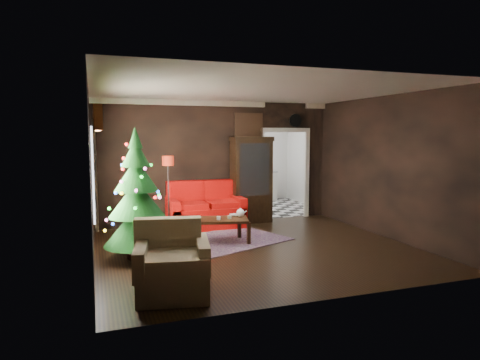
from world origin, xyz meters
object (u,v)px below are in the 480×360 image
object	(u,v)px
floor_lamp	(169,193)
teapot	(240,213)
loveseat	(206,205)
christmas_tree	(137,195)
armchair	(173,260)
curio_cabinet	(251,182)
wall_clock	(295,120)
kitchen_table	(255,196)
coffee_table	(221,231)

from	to	relation	value
floor_lamp	teapot	xyz separation A→B (m)	(1.15, -1.27, -0.28)
loveseat	christmas_tree	world-z (taller)	christmas_tree
armchair	curio_cabinet	bearing A→B (deg)	67.99
christmas_tree	wall_clock	xyz separation A→B (m)	(4.01, 2.38, 1.33)
armchair	wall_clock	bearing A→B (deg)	58.63
loveseat	curio_cabinet	world-z (taller)	curio_cabinet
curio_cabinet	armchair	xyz separation A→B (m)	(-2.56, -3.99, -0.49)
curio_cabinet	kitchen_table	xyz separation A→B (m)	(0.65, 1.43, -0.57)
coffee_table	kitchen_table	distance (m)	3.64
christmas_tree	coffee_table	world-z (taller)	christmas_tree
teapot	coffee_table	bearing A→B (deg)	-175.96
christmas_tree	wall_clock	size ratio (longest dim) A/B	6.49
curio_cabinet	teapot	xyz separation A→B (m)	(-0.84, -1.64, -0.40)
floor_lamp	coffee_table	size ratio (longest dim) A/B	1.51
wall_clock	armchair	bearing A→B (deg)	-132.02
coffee_table	teapot	size ratio (longest dim) A/B	5.75
floor_lamp	teapot	size ratio (longest dim) A/B	8.70
curio_cabinet	kitchen_table	world-z (taller)	curio_cabinet
loveseat	wall_clock	xyz separation A→B (m)	(2.35, 0.40, 1.88)
loveseat	floor_lamp	distance (m)	0.91
curio_cabinet	kitchen_table	bearing A→B (deg)	65.56
floor_lamp	kitchen_table	bearing A→B (deg)	34.31
loveseat	kitchen_table	world-z (taller)	loveseat
christmas_tree	kitchen_table	distance (m)	5.06
curio_cabinet	coffee_table	size ratio (longest dim) A/B	1.87
armchair	loveseat	bearing A→B (deg)	80.18
coffee_table	armchair	bearing A→B (deg)	-119.56
curio_cabinet	christmas_tree	bearing A→B (deg)	-142.02
armchair	kitchen_table	xyz separation A→B (m)	(3.21, 5.42, -0.09)
floor_lamp	christmas_tree	bearing A→B (deg)	-114.29
kitchen_table	christmas_tree	bearing A→B (deg)	-133.68
floor_lamp	loveseat	bearing A→B (deg)	10.21
coffee_table	wall_clock	size ratio (longest dim) A/B	3.18
loveseat	armchair	xyz separation A→B (m)	(-1.41, -3.77, -0.04)
teapot	floor_lamp	bearing A→B (deg)	132.23
floor_lamp	wall_clock	world-z (taller)	wall_clock
christmas_tree	loveseat	bearing A→B (deg)	49.91
loveseat	coffee_table	size ratio (longest dim) A/B	1.67
kitchen_table	armchair	bearing A→B (deg)	-120.61
floor_lamp	kitchen_table	world-z (taller)	floor_lamp
armchair	kitchen_table	distance (m)	6.30
curio_cabinet	floor_lamp	bearing A→B (deg)	-169.43
teapot	curio_cabinet	bearing A→B (deg)	63.04
floor_lamp	christmas_tree	distance (m)	2.01
coffee_table	teapot	world-z (taller)	teapot
floor_lamp	coffee_table	distance (m)	1.61
curio_cabinet	wall_clock	xyz separation A→B (m)	(1.20, 0.18, 1.43)
christmas_tree	coffee_table	distance (m)	1.84
curio_cabinet	wall_clock	bearing A→B (deg)	8.53
wall_clock	christmas_tree	bearing A→B (deg)	-149.37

